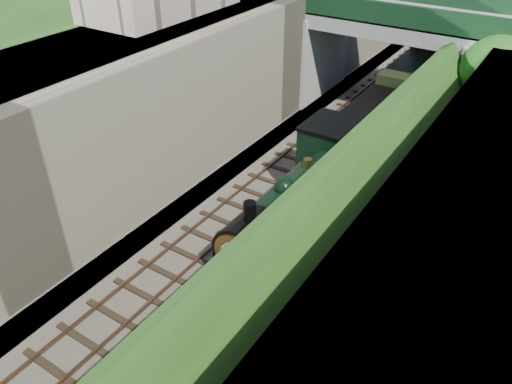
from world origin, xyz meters
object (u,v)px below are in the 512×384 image
tree (499,75)px  locomotive (303,199)px  tender (371,136)px  road_bridge (417,52)px

tree → locomotive: tree is taller
tree → locomotive: (-4.71, -11.15, -2.75)m
tender → tree: bearing=38.8°
tender → locomotive: bearing=-90.0°
locomotive → tree: bearing=67.1°
road_bridge → tree: 5.88m
road_bridge → tender: bearing=-87.9°
tender → road_bridge: bearing=92.1°
road_bridge → tree: bearing=-31.9°
locomotive → tender: size_ratio=1.70×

